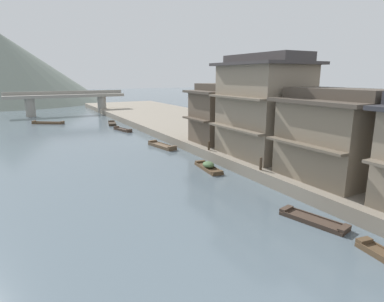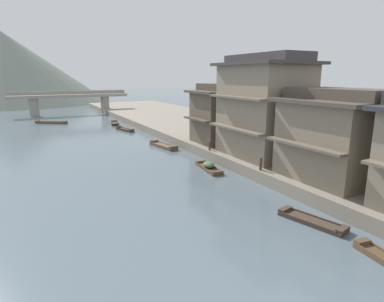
% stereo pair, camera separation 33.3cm
% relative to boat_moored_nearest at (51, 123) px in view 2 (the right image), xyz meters
% --- Properties ---
extents(riverbank_right, '(18.00, 110.00, 0.93)m').
position_rel_boat_moored_nearest_xyz_m(riverbank_right, '(20.20, -26.48, 0.30)').
color(riverbank_right, gray).
rests_on(riverbank_right, ground).
extents(boat_moored_nearest, '(4.92, 3.73, 0.49)m').
position_rel_boat_moored_nearest_xyz_m(boat_moored_nearest, '(0.00, 0.00, 0.00)').
color(boat_moored_nearest, brown).
rests_on(boat_moored_nearest, ground).
extents(boat_moored_second, '(1.97, 4.38, 0.37)m').
position_rel_boat_moored_nearest_xyz_m(boat_moored_second, '(9.33, -5.59, -0.03)').
color(boat_moored_second, '#33281E').
rests_on(boat_moored_second, ground).
extents(boat_moored_third, '(1.45, 3.99, 0.69)m').
position_rel_boat_moored_nearest_xyz_m(boat_moored_third, '(9.74, -35.94, 0.09)').
color(boat_moored_third, brown).
rests_on(boat_moored_third, ground).
extents(boat_moored_far, '(1.91, 3.84, 0.35)m').
position_rel_boat_moored_nearest_xyz_m(boat_moored_far, '(9.53, -47.47, -0.04)').
color(boat_moored_far, '#423328').
rests_on(boat_moored_far, ground).
extents(boat_midriver_drifting, '(1.81, 4.54, 0.50)m').
position_rel_boat_moored_nearest_xyz_m(boat_midriver_drifting, '(9.68, -25.94, 0.01)').
color(boat_midriver_drifting, brown).
rests_on(boat_midriver_drifting, ground).
extents(boat_upstream_distant, '(1.73, 4.18, 0.46)m').
position_rel_boat_moored_nearest_xyz_m(boat_upstream_distant, '(9.02, -12.80, -0.00)').
color(boat_upstream_distant, '#423328').
rests_on(boat_upstream_distant, ground).
extents(house_waterfront_second, '(6.33, 7.04, 6.14)m').
position_rel_boat_moored_nearest_xyz_m(house_waterfront_second, '(14.63, -44.32, 3.77)').
color(house_waterfront_second, '#7F705B').
rests_on(house_waterfront_second, riverbank_right).
extents(house_waterfront_tall, '(6.51, 8.00, 8.74)m').
position_rel_boat_moored_nearest_xyz_m(house_waterfront_tall, '(14.72, -36.78, 5.06)').
color(house_waterfront_tall, gray).
rests_on(house_waterfront_tall, riverbank_right).
extents(house_waterfront_narrow, '(6.22, 5.43, 6.14)m').
position_rel_boat_moored_nearest_xyz_m(house_waterfront_narrow, '(14.58, -30.03, 3.79)').
color(house_waterfront_narrow, brown).
rests_on(house_waterfront_narrow, riverbank_right).
extents(mooring_post_dock_mid, '(0.20, 0.20, 0.95)m').
position_rel_boat_moored_nearest_xyz_m(mooring_post_dock_mid, '(11.55, -40.57, 1.24)').
color(mooring_post_dock_mid, '#473828').
rests_on(mooring_post_dock_mid, riverbank_right).
extents(mooring_post_dock_far, '(0.20, 0.20, 0.83)m').
position_rel_boat_moored_nearest_xyz_m(mooring_post_dock_far, '(11.55, -33.00, 1.19)').
color(mooring_post_dock_far, '#473828').
rests_on(mooring_post_dock_far, riverbank_right).
extents(stone_bridge, '(23.22, 2.40, 4.82)m').
position_rel_boat_moored_nearest_xyz_m(stone_bridge, '(4.88, 12.27, 2.95)').
color(stone_bridge, gray).
rests_on(stone_bridge, ground).
extents(hill_far_west, '(58.03, 58.03, 20.59)m').
position_rel_boat_moored_nearest_xyz_m(hill_far_west, '(-7.64, 54.50, 10.14)').
color(hill_far_west, slate).
rests_on(hill_far_west, ground).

